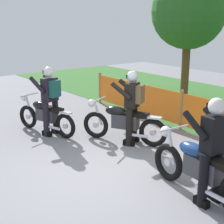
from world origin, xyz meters
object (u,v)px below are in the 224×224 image
(motorcycle_lead, at_px, (200,169))
(motorcycle_third, at_px, (45,116))
(rider_lead, at_px, (212,148))
(rider_trailing, at_px, (132,103))
(rider_third, at_px, (50,97))
(motorcycle_trailing, at_px, (123,122))

(motorcycle_lead, relative_size, motorcycle_third, 1.13)
(rider_lead, relative_size, rider_trailing, 1.00)
(motorcycle_third, relative_size, rider_trailing, 1.12)
(motorcycle_lead, bearing_deg, rider_third, 10.34)
(rider_lead, height_order, rider_trailing, same)
(motorcycle_third, distance_m, rider_third, 0.55)
(motorcycle_trailing, bearing_deg, motorcycle_lead, 138.31)
(rider_trailing, relative_size, rider_third, 1.00)
(motorcycle_third, bearing_deg, rider_trailing, -163.40)
(motorcycle_lead, height_order, rider_third, rider_third)
(rider_trailing, bearing_deg, motorcycle_third, 4.43)
(motorcycle_trailing, relative_size, motorcycle_third, 0.99)
(motorcycle_lead, distance_m, motorcycle_third, 4.40)
(motorcycle_trailing, relative_size, rider_lead, 1.11)
(rider_trailing, bearing_deg, rider_third, 6.07)
(motorcycle_lead, height_order, motorcycle_trailing, motorcycle_lead)
(motorcycle_trailing, bearing_deg, rider_trailing, -179.49)
(rider_third, bearing_deg, motorcycle_third, 0.51)
(rider_third, bearing_deg, rider_trailing, -161.76)
(motorcycle_lead, bearing_deg, rider_lead, -179.43)
(motorcycle_lead, xyz_separation_m, rider_third, (-4.17, -0.45, 0.46))
(motorcycle_trailing, xyz_separation_m, rider_trailing, (0.20, 0.11, 0.47))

